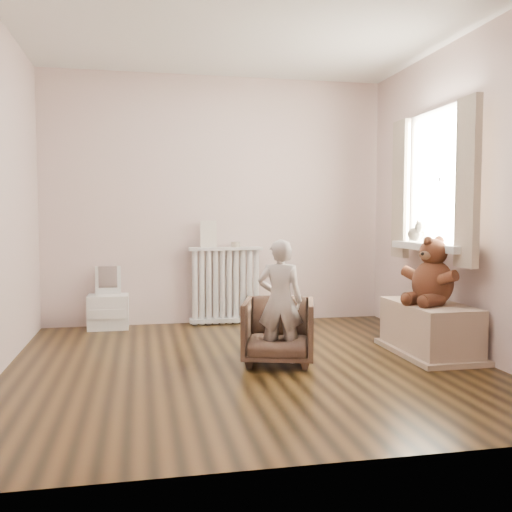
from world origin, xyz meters
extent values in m
cube|color=black|center=(0.00, 0.00, 0.00)|extent=(3.60, 3.60, 0.01)
cube|color=white|center=(0.00, 0.00, 2.60)|extent=(3.60, 3.60, 0.01)
cube|color=beige|center=(0.00, 1.80, 1.30)|extent=(3.60, 0.02, 2.60)
cube|color=beige|center=(0.00, -1.80, 1.30)|extent=(3.60, 0.02, 2.60)
cube|color=beige|center=(1.80, 0.00, 1.30)|extent=(0.02, 3.60, 2.60)
cube|color=white|center=(1.76, 0.30, 1.45)|extent=(0.03, 0.90, 1.10)
cube|color=silver|center=(1.67, 0.30, 0.87)|extent=(0.22, 1.10, 0.06)
cube|color=#BFB097|center=(1.65, -0.27, 1.39)|extent=(0.06, 0.26, 1.30)
cube|color=#BFB097|center=(1.65, 0.87, 1.39)|extent=(0.06, 0.26, 1.30)
cube|color=silver|center=(0.07, 1.68, 0.39)|extent=(0.77, 0.15, 0.81)
cube|color=beige|center=(-0.11, 1.68, 0.95)|extent=(0.17, 0.01, 0.28)
cylinder|color=#A59E8C|center=(0.18, 1.68, 0.84)|extent=(0.10, 0.10, 0.06)
cube|color=silver|center=(-1.13, 1.65, 0.28)|extent=(0.40, 0.29, 0.63)
imported|color=#4E372A|center=(0.24, 0.00, 0.25)|extent=(0.67, 0.68, 0.50)
imported|color=beige|center=(0.24, -0.05, 0.49)|extent=(0.39, 0.31, 0.94)
cube|color=#BDA78E|center=(1.52, 0.02, 0.20)|extent=(0.48, 0.90, 0.42)
camera|label=1|loc=(-0.80, -4.23, 1.13)|focal=40.00mm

